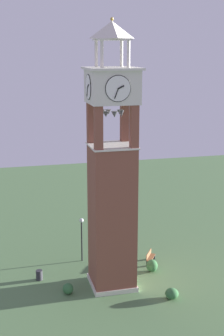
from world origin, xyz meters
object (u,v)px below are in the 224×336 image
Objects in this scene: lamp_post at (82,232)px; trash_bin at (39,275)px; clock_tower at (112,184)px; park_bench at (150,257)px.

trash_bin is (-2.64, 3.92, -2.27)m from lamp_post.
park_bench is (3.06, -4.11, -7.62)m from clock_tower.
park_bench reaches higher than trash_bin.
lamp_post is at bearing 72.84° from park_bench.
clock_tower reaches higher than lamp_post.
clock_tower is 9.64m from trash_bin.
park_bench is 6.23m from lamp_post.
lamp_post is at bearing -56.01° from trash_bin.
clock_tower reaches higher than park_bench.
trash_bin is (2.14, 5.39, -7.70)m from clock_tower.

